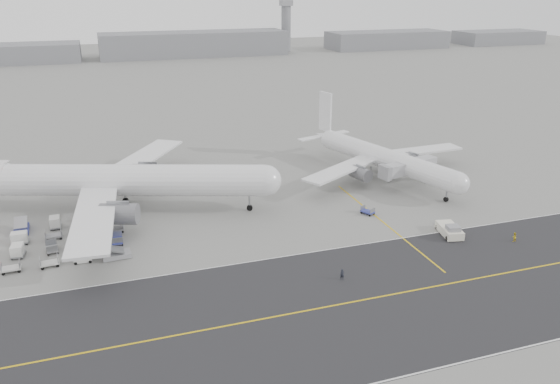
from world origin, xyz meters
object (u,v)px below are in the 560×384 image
object	(u,v)px
airliner_a	(119,180)
airliner_b	(381,157)
pushback_tug	(450,230)
jet_bridge	(409,168)
ground_crew_b	(514,237)
ground_crew_a	(342,274)
control_tower	(286,25)

from	to	relation	value
airliner_a	airliner_b	size ratio (longest dim) A/B	1.32
pushback_tug	jet_bridge	world-z (taller)	jet_bridge
airliner_b	ground_crew_b	xyz separation A→B (m)	(5.84, -37.28, -3.85)
jet_bridge	ground_crew_b	xyz separation A→B (m)	(3.05, -29.73, -3.30)
ground_crew_a	ground_crew_b	size ratio (longest dim) A/B	1.04
jet_bridge	ground_crew_b	bearing A→B (deg)	-99.23
ground_crew_b	pushback_tug	bearing A→B (deg)	-33.93
control_tower	airliner_b	xyz separation A→B (m)	(-58.41, -237.06, -11.57)
pushback_tug	ground_crew_a	distance (m)	25.68
control_tower	jet_bridge	distance (m)	251.15
control_tower	ground_crew_a	size ratio (longest dim) A/B	18.03
airliner_a	jet_bridge	xyz separation A→B (m)	(59.96, -5.59, -2.08)
control_tower	pushback_tug	world-z (taller)	control_tower
airliner_a	pushback_tug	xyz separation A→B (m)	(54.02, -29.67, -5.26)
jet_bridge	ground_crew_b	world-z (taller)	jet_bridge
ground_crew_b	airliner_a	bearing A→B (deg)	-31.07
jet_bridge	ground_crew_a	distance (m)	44.36
control_tower	airliner_a	distance (m)	265.69
control_tower	airliner_a	size ratio (longest dim) A/B	0.52
control_tower	ground_crew_b	world-z (taller)	control_tower
airliner_b	pushback_tug	distance (m)	32.01
airliner_a	airliner_b	world-z (taller)	airliner_a
ground_crew_a	ground_crew_b	world-z (taller)	ground_crew_a
pushback_tug	ground_crew_a	bearing A→B (deg)	-149.58
airliner_a	jet_bridge	bearing A→B (deg)	-76.64
control_tower	ground_crew_a	bearing A→B (deg)	-107.24
ground_crew_b	ground_crew_a	bearing A→B (deg)	2.53
pushback_tug	jet_bridge	distance (m)	25.01
airliner_a	ground_crew_a	size ratio (longest dim) A/B	34.78
airliner_a	ground_crew_a	xyz separation A→B (m)	(29.68, -37.84, -5.34)
ground_crew_a	ground_crew_b	xyz separation A→B (m)	(33.33, 2.52, -0.03)
pushback_tug	ground_crew_b	bearing A→B (deg)	-20.25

